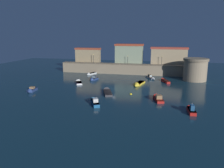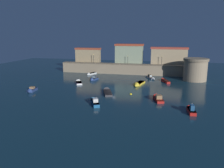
{
  "view_description": "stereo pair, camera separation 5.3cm",
  "coord_description": "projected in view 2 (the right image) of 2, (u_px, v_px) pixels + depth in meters",
  "views": [
    {
      "loc": [
        14.59,
        -59.8,
        15.27
      ],
      "look_at": [
        0.0,
        0.82,
        1.25
      ],
      "focal_mm": 35.32,
      "sensor_mm": 36.0,
      "label": 1
    },
    {
      "loc": [
        14.64,
        -59.78,
        15.27
      ],
      "look_at": [
        0.0,
        0.82,
        1.25
      ],
      "focal_mm": 35.32,
      "sensor_mm": 36.0,
      "label": 2
    }
  ],
  "objects": [
    {
      "name": "moored_boat_1",
      "position": [
        91.0,
        74.0,
        86.06
      ],
      "size": [
        3.06,
        5.48,
        1.25
      ],
      "rotation": [
        0.0,
        0.0,
        -1.92
      ],
      "color": "silver",
      "rests_on": "ground"
    },
    {
      "name": "moored_boat_8",
      "position": [
        107.0,
        92.0,
        59.11
      ],
      "size": [
        4.27,
        7.58,
        1.75
      ],
      "rotation": [
        0.0,
        0.0,
        1.92
      ],
      "color": "#333338",
      "rests_on": "ground"
    },
    {
      "name": "quay_lamp_0",
      "position": [
        93.0,
        57.0,
        88.85
      ],
      "size": [
        0.32,
        0.32,
        3.4
      ],
      "color": "black",
      "rests_on": "quay_wall"
    },
    {
      "name": "moored_boat_3",
      "position": [
        138.0,
        84.0,
        68.07
      ],
      "size": [
        3.32,
        7.47,
        1.75
      ],
      "rotation": [
        0.0,
        0.0,
        -1.79
      ],
      "color": "gold",
      "rests_on": "ground"
    },
    {
      "name": "old_town_backdrop",
      "position": [
        135.0,
        55.0,
        88.21
      ],
      "size": [
        45.2,
        5.42,
        7.75
      ],
      "color": "#988360",
      "rests_on": "ground"
    },
    {
      "name": "moored_boat_10",
      "position": [
        191.0,
        109.0,
        44.49
      ],
      "size": [
        1.6,
        5.38,
        2.27
      ],
      "rotation": [
        0.0,
        0.0,
        1.65
      ],
      "color": "red",
      "rests_on": "ground"
    },
    {
      "name": "moored_boat_6",
      "position": [
        94.0,
        101.0,
        49.83
      ],
      "size": [
        4.06,
        6.38,
        1.78
      ],
      "rotation": [
        0.0,
        0.0,
        2.04
      ],
      "color": "#195689",
      "rests_on": "ground"
    },
    {
      "name": "mooring_buoy_0",
      "position": [
        131.0,
        94.0,
        57.53
      ],
      "size": [
        0.64,
        0.64,
        0.64
      ],
      "primitive_type": "sphere",
      "color": "yellow",
      "rests_on": "ground"
    },
    {
      "name": "ground_plane",
      "position": [
        111.0,
        89.0,
        63.4
      ],
      "size": [
        142.28,
        142.28,
        0.0
      ],
      "primitive_type": "plane",
      "color": "#112D3D"
    },
    {
      "name": "fortress_tower",
      "position": [
        195.0,
        69.0,
        74.26
      ],
      "size": [
        8.22,
        8.22,
        7.53
      ],
      "color": "gray",
      "rests_on": "ground"
    },
    {
      "name": "moored_boat_0",
      "position": [
        165.0,
        80.0,
        73.28
      ],
      "size": [
        3.5,
        6.95,
        1.11
      ],
      "rotation": [
        0.0,
        0.0,
        1.93
      ],
      "color": "red",
      "rests_on": "ground"
    },
    {
      "name": "moored_boat_7",
      "position": [
        31.0,
        90.0,
        60.09
      ],
      "size": [
        2.16,
        4.52,
        1.64
      ],
      "rotation": [
        0.0,
        0.0,
        -1.42
      ],
      "color": "navy",
      "rests_on": "ground"
    },
    {
      "name": "quay_lamp_2",
      "position": [
        162.0,
        59.0,
        82.68
      ],
      "size": [
        0.32,
        0.32,
        3.37
      ],
      "color": "black",
      "rests_on": "quay_wall"
    },
    {
      "name": "quay_wall",
      "position": [
        126.0,
        69.0,
        86.69
      ],
      "size": [
        53.01,
        2.95,
        4.11
      ],
      "color": "gray",
      "rests_on": "ground"
    },
    {
      "name": "quay_lamp_1",
      "position": [
        128.0,
        58.0,
        85.67
      ],
      "size": [
        0.32,
        0.32,
        3.16
      ],
      "color": "black",
      "rests_on": "quay_wall"
    },
    {
      "name": "moored_boat_5",
      "position": [
        79.0,
        82.0,
        70.8
      ],
      "size": [
        3.83,
        5.33,
        1.6
      ],
      "rotation": [
        0.0,
        0.0,
        2.05
      ],
      "color": "white",
      "rests_on": "ground"
    },
    {
      "name": "moored_boat_9",
      "position": [
        151.0,
        78.0,
        77.95
      ],
      "size": [
        4.14,
        6.44,
        1.62
      ],
      "rotation": [
        0.0,
        0.0,
        -1.09
      ],
      "color": "silver",
      "rests_on": "ground"
    },
    {
      "name": "moored_boat_4",
      "position": [
        157.0,
        98.0,
        52.84
      ],
      "size": [
        3.15,
        6.38,
        1.93
      ],
      "rotation": [
        0.0,
        0.0,
        1.84
      ],
      "color": "red",
      "rests_on": "ground"
    },
    {
      "name": "moored_boat_2",
      "position": [
        93.0,
        79.0,
        75.33
      ],
      "size": [
        2.44,
        4.32,
        1.84
      ],
      "rotation": [
        0.0,
        0.0,
        -1.81
      ],
      "color": "navy",
      "rests_on": "ground"
    }
  ]
}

